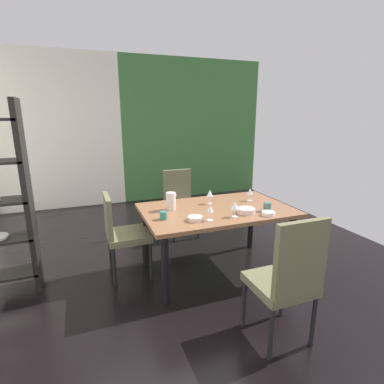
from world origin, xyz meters
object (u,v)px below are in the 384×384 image
wine_glass_left (210,194)px  pitcher_north (171,201)px  serving_bowl_near_window (196,219)px  chair_left_far (121,231)px  dining_table (216,216)px  wine_glass_corner (235,206)px  cup_near_shelf (267,207)px  cup_east (163,215)px  wine_glass_center (210,209)px  serving_bowl_front (246,211)px  chair_head_near (288,277)px  serving_bowl_west (268,213)px  chair_head_far (180,199)px  wine_glass_south (250,192)px

wine_glass_left → pitcher_north: size_ratio=0.85×
serving_bowl_near_window → wine_glass_left: bearing=52.7°
chair_left_far → dining_table: bearing=75.8°
wine_glass_corner → cup_near_shelf: bearing=5.4°
wine_glass_left → cup_east: (-0.63, -0.32, -0.08)m
wine_glass_center → wine_glass_left: (0.23, 0.51, 0.01)m
wine_glass_left → serving_bowl_front: size_ratio=0.89×
chair_left_far → serving_bowl_front: (1.22, -0.51, 0.24)m
chair_left_far → cup_east: size_ratio=11.95×
chair_head_near → wine_glass_center: chair_head_near is taller
chair_left_far → wine_glass_left: 1.06m
wine_glass_left → serving_bowl_west: 0.71m
dining_table → cup_near_shelf: cup_near_shelf is taller
wine_glass_corner → cup_east: size_ratio=1.95×
wine_glass_center → serving_bowl_west: bearing=-6.6°
wine_glass_corner → chair_left_far: bearing=151.8°
wine_glass_corner → cup_near_shelf: size_ratio=1.60×
chair_head_near → serving_bowl_west: 0.92m
chair_left_far → cup_east: 0.59m
chair_head_near → dining_table: bearing=90.7°
dining_table → chair_head_far: size_ratio=1.69×
chair_head_near → cup_east: size_ratio=13.54×
dining_table → chair_left_far: 1.04m
wine_glass_corner → chair_head_near: bearing=-92.3°
dining_table → cup_east: 0.66m
cup_near_shelf → pitcher_north: bearing=156.4°
serving_bowl_near_window → cup_near_shelf: (0.81, 0.00, 0.03)m
chair_left_far → wine_glass_center: size_ratio=6.08×
wine_glass_center → serving_bowl_west: size_ratio=1.17×
serving_bowl_near_window → serving_bowl_front: size_ratio=0.82×
wine_glass_left → cup_east: wine_glass_left is taller
chair_left_far → serving_bowl_west: chair_left_far is taller
wine_glass_center → serving_bowl_front: size_ratio=0.84×
chair_head_near → serving_bowl_front: 0.99m
wine_glass_center → cup_east: bearing=155.1°
serving_bowl_west → pitcher_north: (-0.87, 0.53, 0.08)m
cup_near_shelf → serving_bowl_west: bearing=-118.9°
dining_table → serving_bowl_near_window: size_ratio=10.70×
wine_glass_left → cup_near_shelf: 0.65m
dining_table → chair_head_near: bearing=-89.3°
cup_east → chair_head_near: bearing=-58.9°
chair_head_near → wine_glass_center: bearing=105.0°
wine_glass_south → serving_bowl_near_window: 0.95m
chair_left_far → wine_glass_south: (1.49, -0.12, 0.32)m
wine_glass_center → wine_glass_left: size_ratio=0.94×
chair_head_far → wine_glass_south: 1.22m
serving_bowl_near_window → cup_near_shelf: 0.81m
serving_bowl_front → cup_near_shelf: size_ratio=1.93×
serving_bowl_near_window → serving_bowl_west: bearing=-8.7°
wine_glass_left → cup_near_shelf: (0.46, -0.46, -0.07)m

